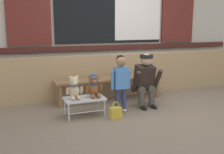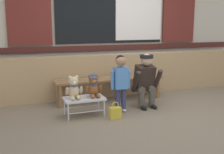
% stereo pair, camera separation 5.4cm
% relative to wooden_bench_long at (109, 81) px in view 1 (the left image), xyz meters
% --- Properties ---
extents(ground_plane, '(60.00, 60.00, 0.00)m').
position_rel_wooden_bench_long_xyz_m(ground_plane, '(0.32, -1.06, -0.37)').
color(ground_plane, '#756651').
extents(brick_low_wall, '(6.59, 0.25, 0.85)m').
position_rel_wooden_bench_long_xyz_m(brick_low_wall, '(0.32, 0.37, 0.05)').
color(brick_low_wall, tan).
rests_on(brick_low_wall, ground).
extents(shop_facade, '(6.73, 0.26, 3.80)m').
position_rel_wooden_bench_long_xyz_m(shop_facade, '(0.32, 0.88, 1.52)').
color(shop_facade, '#B7B2A3').
rests_on(shop_facade, ground).
extents(wooden_bench_long, '(2.10, 0.40, 0.44)m').
position_rel_wooden_bench_long_xyz_m(wooden_bench_long, '(0.00, 0.00, 0.00)').
color(wooden_bench_long, '#8E6642').
rests_on(wooden_bench_long, ground).
extents(small_display_bench, '(0.64, 0.36, 0.30)m').
position_rel_wooden_bench_long_xyz_m(small_display_bench, '(-0.70, -0.71, -0.11)').
color(small_display_bench, silver).
rests_on(small_display_bench, ground).
extents(teddy_bear_plain, '(0.28, 0.26, 0.36)m').
position_rel_wooden_bench_long_xyz_m(teddy_bear_plain, '(-0.86, -0.71, 0.09)').
color(teddy_bear_plain, '#CCB289').
rests_on(teddy_bear_plain, small_display_bench).
extents(teddy_bear_with_hat, '(0.28, 0.27, 0.36)m').
position_rel_wooden_bench_long_xyz_m(teddy_bear_with_hat, '(-0.54, -0.71, 0.10)').
color(teddy_bear_with_hat, brown).
rests_on(teddy_bear_with_hat, small_display_bench).
extents(child_standing, '(0.35, 0.18, 0.96)m').
position_rel_wooden_bench_long_xyz_m(child_standing, '(-0.08, -0.73, 0.22)').
color(child_standing, navy).
rests_on(child_standing, ground).
extents(adult_crouching, '(0.50, 0.49, 0.95)m').
position_rel_wooden_bench_long_xyz_m(adult_crouching, '(0.45, -0.60, 0.11)').
color(adult_crouching, '#4C473D').
rests_on(adult_crouching, ground).
extents(handbag_on_ground, '(0.18, 0.11, 0.27)m').
position_rel_wooden_bench_long_xyz_m(handbag_on_ground, '(-0.29, -1.02, -0.28)').
color(handbag_on_ground, gold).
rests_on(handbag_on_ground, ground).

